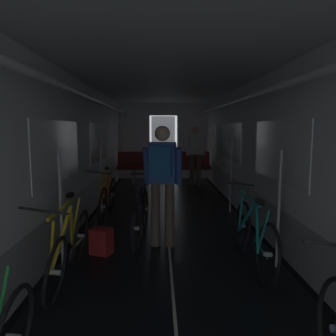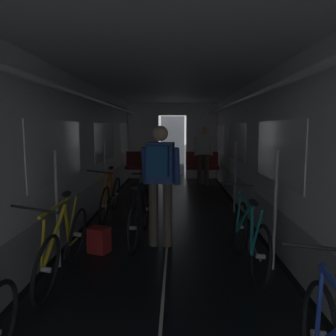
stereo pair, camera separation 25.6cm
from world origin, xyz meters
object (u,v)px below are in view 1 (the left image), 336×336
object	(u,v)px
person_cyclist_aisle	(162,175)
person_standing_near_bench	(195,152)
bicycle_teal	(253,234)
bicycle_yellow	(69,247)
backpack_on_floor	(101,241)
bench_seat_far_right	(194,164)
bench_seat_far_left	(134,164)
bicycle_black_in_aisle	(141,215)
bicycle_orange	(107,197)

from	to	relation	value
person_cyclist_aisle	person_standing_near_bench	world-z (taller)	same
bicycle_teal	person_standing_near_bench	size ratio (longest dim) A/B	1.00
bicycle_yellow	person_standing_near_bench	distance (m)	6.25
backpack_on_floor	bench_seat_far_right	bearing A→B (deg)	71.93
bench_seat_far_left	bicycle_black_in_aisle	world-z (taller)	bench_seat_far_left
bench_seat_far_left	person_standing_near_bench	distance (m)	1.89
bicycle_yellow	bicycle_orange	size ratio (longest dim) A/B	1.00
bench_seat_far_right	bicycle_orange	xyz separation A→B (m)	(-2.00, -3.74, -0.19)
bench_seat_far_right	bicycle_yellow	xyz separation A→B (m)	(-2.00, -6.27, -0.19)
bench_seat_far_left	backpack_on_floor	distance (m)	5.52
bench_seat_far_left	bicycle_orange	world-z (taller)	bench_seat_far_left
person_standing_near_bench	bicycle_teal	bearing A→B (deg)	-89.05
person_standing_near_bench	bench_seat_far_right	bearing A→B (deg)	90.41
person_cyclist_aisle	person_standing_near_bench	bearing A→B (deg)	78.50
bicycle_teal	backpack_on_floor	size ratio (longest dim) A/B	4.97
person_standing_near_bench	backpack_on_floor	size ratio (longest dim) A/B	4.96
bench_seat_far_right	bicycle_black_in_aisle	bearing A→B (deg)	-104.67
person_cyclist_aisle	person_standing_near_bench	distance (m)	4.99
bicycle_black_in_aisle	bicycle_orange	bearing A→B (deg)	118.82
bench_seat_far_right	bicycle_teal	size ratio (longest dim) A/B	0.58
bicycle_orange	bicycle_black_in_aisle	bearing A→B (deg)	-61.18
bench_seat_far_right	bicycle_black_in_aisle	world-z (taller)	bench_seat_far_right
bench_seat_far_right	backpack_on_floor	xyz separation A→B (m)	(-1.80, -5.51, -0.40)
person_standing_near_bench	bicycle_orange	bearing A→B (deg)	-120.69
bicycle_black_in_aisle	backpack_on_floor	size ratio (longest dim) A/B	4.97
bicycle_orange	backpack_on_floor	size ratio (longest dim) A/B	4.97
bicycle_yellow	bench_seat_far_left	bearing A→B (deg)	88.15
bench_seat_far_left	bicycle_yellow	world-z (taller)	bicycle_yellow
bench_seat_far_left	bicycle_orange	bearing A→B (deg)	-93.00
bench_seat_far_right	backpack_on_floor	world-z (taller)	bench_seat_far_right
person_cyclist_aisle	backpack_on_floor	world-z (taller)	person_cyclist_aisle
bicycle_yellow	bicycle_black_in_aisle	distance (m)	1.45
bench_seat_far_left	backpack_on_floor	xyz separation A→B (m)	(0.00, -5.51, -0.40)
bicycle_black_in_aisle	backpack_on_floor	xyz separation A→B (m)	(-0.49, -0.51, -0.21)
bicycle_teal	person_cyclist_aisle	world-z (taller)	person_cyclist_aisle
bicycle_black_in_aisle	backpack_on_floor	distance (m)	0.74
bench_seat_far_right	backpack_on_floor	distance (m)	5.81
bicycle_orange	person_standing_near_bench	distance (m)	3.96
bench_seat_far_left	bicycle_teal	xyz separation A→B (m)	(1.89, -5.92, -0.19)
bench_seat_far_left	bicycle_orange	xyz separation A→B (m)	(-0.20, -3.74, -0.19)
bench_seat_far_right	person_cyclist_aisle	bearing A→B (deg)	-100.67
bench_seat_far_right	bicycle_teal	xyz separation A→B (m)	(0.09, -5.92, -0.19)
bicycle_black_in_aisle	person_standing_near_bench	bearing A→B (deg)	74.16
bicycle_black_in_aisle	bicycle_teal	bearing A→B (deg)	-33.30
bicycle_orange	backpack_on_floor	bearing A→B (deg)	-83.58
person_cyclist_aisle	bench_seat_far_right	bearing A→B (deg)	79.33
bench_seat_far_right	bicycle_orange	size ratio (longest dim) A/B	0.58
person_standing_near_bench	backpack_on_floor	bearing A→B (deg)	-109.33
bicycle_teal	person_cyclist_aisle	xyz separation A→B (m)	(-1.09, 0.65, 0.63)
bicycle_teal	bicycle_yellow	xyz separation A→B (m)	(-2.10, -0.35, -0.00)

